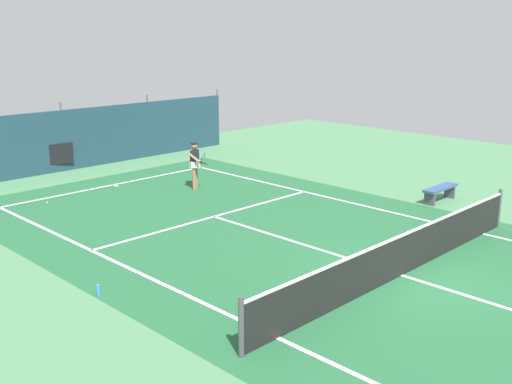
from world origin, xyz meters
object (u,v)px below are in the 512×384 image
at_px(tennis_net, 402,254).
at_px(water_bottle, 98,290).
at_px(parked_car, 33,144).
at_px(tennis_player, 195,162).
at_px(courtside_bench, 440,190).
at_px(tennis_ball_near_player, 47,203).

relative_size(tennis_net, water_bottle, 42.17).
xyz_separation_m(tennis_net, parked_car, (-0.35, 17.32, 0.33)).
xyz_separation_m(tennis_player, water_bottle, (-7.14, -5.46, -0.84)).
xyz_separation_m(parked_car, courtside_bench, (6.66, -14.82, -0.46)).
bearing_deg(courtside_bench, parked_car, 114.19).
height_order(parked_car, water_bottle, parked_car).
relative_size(parked_car, courtside_bench, 2.75).
height_order(tennis_ball_near_player, parked_car, parked_car).
xyz_separation_m(tennis_net, water_bottle, (-5.40, 3.90, -0.39)).
distance_m(tennis_ball_near_player, courtside_bench, 12.68).
bearing_deg(courtside_bench, tennis_ball_near_player, 136.17).
xyz_separation_m(tennis_net, tennis_ball_near_player, (-2.83, 11.27, -0.48)).
bearing_deg(water_bottle, tennis_player, 37.37).
relative_size(tennis_net, tennis_ball_near_player, 153.33).
bearing_deg(tennis_player, courtside_bench, 94.82).
bearing_deg(tennis_net, tennis_player, 79.44).
relative_size(tennis_player, water_bottle, 6.83).
bearing_deg(tennis_ball_near_player, tennis_player, -22.66).
xyz_separation_m(parked_car, water_bottle, (-5.05, -13.41, -0.72)).
bearing_deg(parked_car, tennis_net, -81.31).
relative_size(tennis_ball_near_player, courtside_bench, 0.04).
height_order(tennis_player, parked_car, parked_car).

